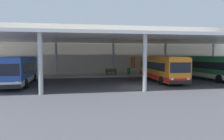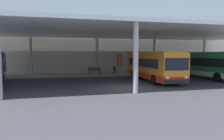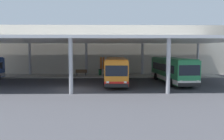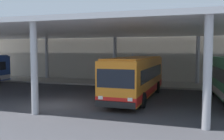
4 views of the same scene
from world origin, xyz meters
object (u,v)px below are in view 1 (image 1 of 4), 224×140
at_px(bus_middle_bay, 210,67).
at_px(trash_bin, 129,71).
at_px(bench_waiting, 111,72).
at_px(bus_nearest_bay, 19,70).
at_px(bus_second_bay, 161,68).
at_px(banner_sign, 133,63).

distance_m(bus_middle_bay, trash_bin, 12.02).
bearing_deg(bench_waiting, trash_bin, 4.88).
height_order(bus_nearest_bay, bus_second_bay, same).
relative_size(bench_waiting, banner_sign, 0.56).
xyz_separation_m(bus_nearest_bay, trash_bin, (14.85, 8.02, -0.98)).
relative_size(bus_nearest_bay, bus_second_bay, 1.00).
height_order(bus_second_bay, bench_waiting, bus_second_bay).
xyz_separation_m(bus_second_bay, trash_bin, (-2.22, 7.89, -0.98)).
bearing_deg(banner_sign, bus_second_bay, -74.83).
distance_m(bus_middle_bay, banner_sign, 11.00).
xyz_separation_m(bus_second_bay, banner_sign, (-1.83, 6.76, 0.32)).
xyz_separation_m(bus_middle_bay, banner_sign, (-8.98, 6.34, 0.32)).
xyz_separation_m(bus_second_bay, bus_middle_bay, (7.15, 0.42, 0.00)).
xyz_separation_m(bus_nearest_bay, bus_second_bay, (17.07, 0.13, 0.00)).
distance_m(bus_middle_bay, bench_waiting, 14.33).
relative_size(bus_nearest_bay, trash_bin, 10.82).
distance_m(bus_nearest_bay, banner_sign, 16.73).
bearing_deg(bus_second_bay, trash_bin, 105.70).
relative_size(bus_middle_bay, bench_waiting, 5.93).
distance_m(bench_waiting, trash_bin, 2.98).
distance_m(bus_nearest_bay, bus_middle_bay, 24.23).
xyz_separation_m(bus_nearest_bay, banner_sign, (15.24, 6.89, 0.32)).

